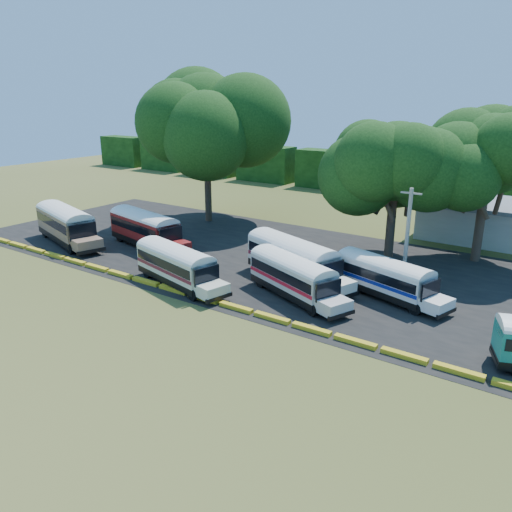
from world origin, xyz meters
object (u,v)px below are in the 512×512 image
Objects in this scene: bus_beige at (66,222)px; bus_white_red at (294,275)px; bus_cream_west at (177,263)px; tree_west at (206,120)px; bus_red at (146,227)px.

bus_beige reaches higher than bus_white_red.
bus_beige is at bearing -156.32° from bus_white_red.
tree_west reaches higher than bus_cream_west.
bus_beige is 1.05× the size of bus_red.
bus_beige reaches higher than bus_cream_west.
bus_beige is at bearing -142.41° from bus_red.
bus_cream_west reaches higher than bus_white_red.
bus_cream_west is at bearing -138.88° from bus_white_red.
bus_red is 15.31m from tree_west.
bus_red is 1.15× the size of bus_white_red.
bus_white_red is at bearing 32.54° from bus_cream_west.
bus_red is at bearing -81.60° from tree_west.
tree_west reaches higher than bus_red.
bus_beige is at bearing -174.09° from bus_cream_west.
bus_cream_west is 23.31m from tree_west.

